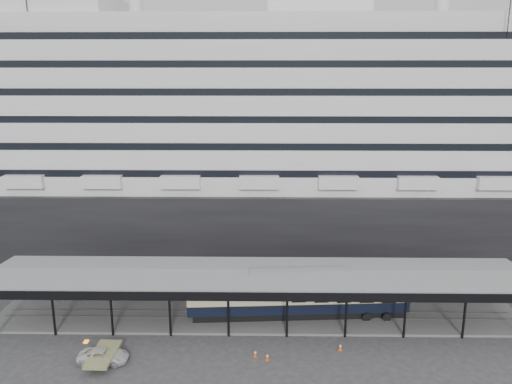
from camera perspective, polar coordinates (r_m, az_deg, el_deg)
ground at (r=50.80m, az=0.18°, el=-16.66°), size 200.00×200.00×0.00m
cruise_ship at (r=76.26m, az=0.50°, el=8.10°), size 130.00×30.00×43.90m
platform_canopy at (r=54.13m, az=0.24°, el=-11.84°), size 56.00×9.18×5.30m
port_truck at (r=49.33m, az=-17.03°, el=-17.47°), size 4.56×2.20×1.25m
pullman_carriage at (r=54.09m, az=4.82°, el=-11.44°), size 23.40×4.49×22.83m
traffic_cone_left at (r=47.76m, az=1.29°, el=-18.29°), size 0.48×0.48×0.74m
traffic_cone_mid at (r=48.24m, az=-0.09°, el=-17.95°), size 0.49×0.49×0.72m
traffic_cone_right at (r=49.86m, az=9.62°, el=-17.04°), size 0.44×0.44×0.70m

